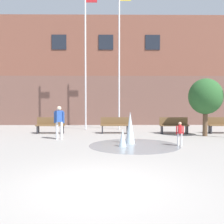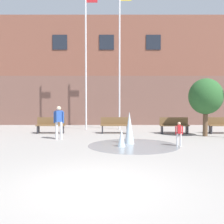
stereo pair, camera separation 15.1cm
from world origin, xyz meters
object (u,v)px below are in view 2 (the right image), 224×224
Objects in this scene: park_bench_under_right_flagpole at (175,125)px; teen_by_trashcan at (59,120)px; park_bench_under_left_flagpole at (51,125)px; flagpole_left at (87,56)px; park_bench_far_right at (223,125)px; park_bench_center at (115,125)px; flagpole_right at (120,55)px; street_tree_near_building at (206,97)px; child_with_pink_shirt at (179,132)px.

park_bench_under_right_flagpole is 1.01× the size of teen_by_trashcan.
flagpole_left is (1.81, 2.13, 4.23)m from park_bench_under_left_flagpole.
park_bench_far_right is (9.69, -0.04, 0.00)m from park_bench_under_left_flagpole.
park_bench_center is 3.55m from teen_by_trashcan.
park_bench_center is at bearing -99.43° from flagpole_right.
street_tree_near_building is at bearing 150.79° from teen_by_trashcan.
park_bench_center is at bearing 36.60° from child_with_pink_shirt.
flagpole_left reaches higher than child_with_pink_shirt.
park_bench_under_right_flagpole is 2.34m from street_tree_near_building.
park_bench_center is (3.62, 0.02, 0.00)m from park_bench_under_left_flagpole.
child_with_pink_shirt is 0.33× the size of street_tree_near_building.
flagpole_left is at bearing 156.61° from park_bench_under_right_flagpole.
teen_by_trashcan is (-6.04, -2.15, 0.45)m from park_bench_under_right_flagpole.
park_bench_under_right_flagpole is at bearing -178.88° from park_bench_far_right.
park_bench_far_right is (6.07, -0.06, 0.00)m from park_bench_center.
flagpole_right is 6.09m from street_tree_near_building.
flagpole_right is (0.35, 2.11, 4.29)m from park_bench_center.
child_with_pink_shirt is (-3.50, -4.08, 0.10)m from park_bench_far_right.
teen_by_trashcan reaches higher than park_bench_center.
teen_by_trashcan is 5.84m from flagpole_left.
park_bench_under_right_flagpole is 0.18× the size of flagpole_right.
child_with_pink_shirt is at bearing -130.62° from park_bench_far_right.
flagpole_left is (-5.14, 2.22, 4.23)m from park_bench_under_right_flagpole.
teen_by_trashcan reaches higher than park_bench_under_right_flagpole.
park_bench_center and park_bench_far_right have the same top height.
teen_by_trashcan reaches higher than park_bench_far_right.
child_with_pink_shirt reaches higher than park_bench_under_left_flagpole.
flagpole_right is at bearing -162.51° from teen_by_trashcan.
park_bench_under_left_flagpole is 1.00× the size of park_bench_center.
child_with_pink_shirt is 8.67m from flagpole_left.
child_with_pink_shirt is at bearing -125.64° from street_tree_near_building.
park_bench_under_left_flagpole is at bearing 172.08° from street_tree_near_building.
teen_by_trashcan is at bearing 75.13° from child_with_pink_shirt.
park_bench_center is at bearing 0.25° from park_bench_under_left_flagpole.
park_bench_center is at bearing -177.66° from teen_by_trashcan.
street_tree_near_building reaches higher than park_bench_under_right_flagpole.
flagpole_left is (0.90, 4.37, 3.77)m from teen_by_trashcan.
park_bench_under_right_flagpole is (6.95, -0.10, 0.00)m from park_bench_under_left_flagpole.
park_bench_far_right is 1.01× the size of teen_by_trashcan.
park_bench_under_left_flagpole is 8.54m from street_tree_near_building.
flagpole_left is (-7.88, 2.17, 4.23)m from park_bench_far_right.
child_with_pink_shirt reaches higher than park_bench_center.
park_bench_far_right is at bearing -20.76° from flagpole_right.
child_with_pink_shirt is at bearing 122.87° from teen_by_trashcan.
flagpole_left reaches higher than park_bench_under_right_flagpole.
flagpole_right is (2.15, 0.00, 0.06)m from flagpole_left.
child_with_pink_shirt is 3.94m from street_tree_near_building.
park_bench_far_right is 0.18× the size of flagpole_right.
teen_by_trashcan is at bearing -140.09° from park_bench_center.
park_bench_center is 4.79m from flagpole_right.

